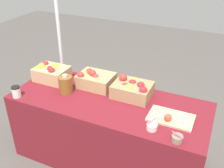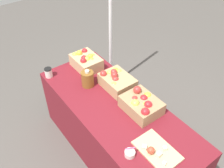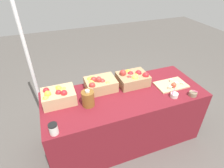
# 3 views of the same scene
# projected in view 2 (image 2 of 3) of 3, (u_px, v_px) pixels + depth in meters

# --- Properties ---
(ground_plane) EXTENTS (10.00, 10.00, 0.00)m
(ground_plane) POSITION_uv_depth(u_px,v_px,m) (116.00, 151.00, 2.96)
(ground_plane) COLOR #56514C
(table) EXTENTS (1.90, 0.76, 0.74)m
(table) POSITION_uv_depth(u_px,v_px,m) (116.00, 131.00, 2.72)
(table) COLOR maroon
(table) RESTS_ON ground_plane
(apple_crate_left) EXTENTS (0.35, 0.26, 0.19)m
(apple_crate_left) POSITION_uv_depth(u_px,v_px,m) (86.00, 61.00, 2.92)
(apple_crate_left) COLOR tan
(apple_crate_left) RESTS_ON table
(apple_crate_middle) EXTENTS (0.36, 0.27, 0.19)m
(apple_crate_middle) POSITION_uv_depth(u_px,v_px,m) (116.00, 81.00, 2.66)
(apple_crate_middle) COLOR tan
(apple_crate_middle) RESTS_ON table
(apple_crate_right) EXTENTS (0.37, 0.29, 0.20)m
(apple_crate_right) POSITION_uv_depth(u_px,v_px,m) (141.00, 104.00, 2.39)
(apple_crate_right) COLOR tan
(apple_crate_right) RESTS_ON table
(cutting_board_front) EXTENTS (0.38, 0.24, 0.08)m
(cutting_board_front) POSITION_uv_depth(u_px,v_px,m) (156.00, 151.00, 2.07)
(cutting_board_front) COLOR #D1B284
(cutting_board_front) RESTS_ON table
(sample_bowl_near) EXTENTS (0.09, 0.09, 0.10)m
(sample_bowl_near) POSITION_uv_depth(u_px,v_px,m) (130.00, 153.00, 2.04)
(sample_bowl_near) COLOR silver
(sample_bowl_near) RESTS_ON table
(cider_jug) EXTENTS (0.13, 0.13, 0.20)m
(cider_jug) POSITION_uv_depth(u_px,v_px,m) (88.00, 79.00, 2.67)
(cider_jug) COLOR brown
(cider_jug) RESTS_ON table
(coffee_cup) EXTENTS (0.08, 0.08, 0.11)m
(coffee_cup) POSITION_uv_depth(u_px,v_px,m) (49.00, 73.00, 2.81)
(coffee_cup) COLOR silver
(coffee_cup) RESTS_ON table
(tent_pole) EXTENTS (0.04, 0.04, 2.18)m
(tent_pole) POSITION_uv_depth(u_px,v_px,m) (110.00, 20.00, 3.15)
(tent_pole) COLOR white
(tent_pole) RESTS_ON ground_plane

